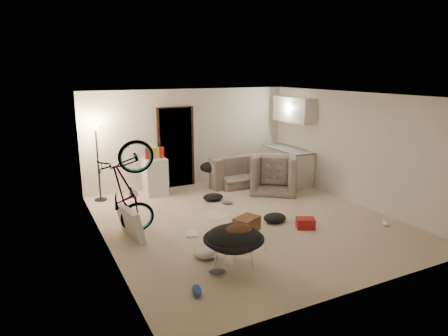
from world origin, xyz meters
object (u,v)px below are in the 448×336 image
tv_box (130,223)px  bicycle (128,211)px  floor_lamp (97,145)px  mini_fridge (155,176)px  drink_case_a (247,224)px  armchair (275,176)px  kitchen_counter (288,166)px  sofa (243,172)px  drink_case_b (305,223)px  saucer_chair (234,244)px  juicer (233,233)px

tv_box → bicycle: bearing=80.8°
floor_lamp → mini_fridge: bearing=-4.4°
mini_fridge → tv_box: (-1.20, -2.36, -0.15)m
floor_lamp → mini_fridge: floor_lamp is taller
floor_lamp → bicycle: (0.10, -2.36, -0.83)m
bicycle → drink_case_a: 2.20m
armchair → bicycle: bicycle is taller
kitchen_counter → bicycle: bicycle is taller
mini_fridge → drink_case_a: 3.15m
mini_fridge → kitchen_counter: bearing=-8.7°
floor_lamp → kitchen_counter: floor_lamp is taller
sofa → drink_case_b: 3.36m
kitchen_counter → drink_case_a: 3.67m
armchair → drink_case_a: armchair is taller
sofa → armchair: (0.40, -0.92, 0.06)m
saucer_chair → mini_fridge: bearing=89.1°
mini_fridge → juicer: (0.46, -3.20, -0.36)m
bicycle → mini_fridge: bicycle is taller
kitchen_counter → saucer_chair: 5.12m
kitchen_counter → armchair: 0.87m
kitchen_counter → mini_fridge: 3.57m
sofa → floor_lamp: bearing=-2.9°
saucer_chair → drink_case_b: saucer_chair is taller
kitchen_counter → armchair: kitchen_counter is taller
sofa → armchair: 1.00m
bicycle → tv_box: bicycle is taller
floor_lamp → bicycle: size_ratio=0.99×
armchair → sofa: bearing=-29.9°
saucer_chair → juicer: size_ratio=4.30×
drink_case_b → juicer: (-1.46, 0.22, -0.01)m
mini_fridge → juicer: bearing=-81.7°
juicer → drink_case_b: bearing=-8.7°
kitchen_counter → tv_box: kitchen_counter is taller
juicer → mini_fridge: bearing=98.1°
mini_fridge → juicer: mini_fridge is taller
tv_box → saucer_chair: bearing=-67.5°
sofa → juicer: size_ratio=9.39×
floor_lamp → tv_box: (0.10, -2.46, -1.02)m
bicycle → sofa: bearing=-53.2°
sofa → bicycle: bicycle is taller
armchair → drink_case_b: armchair is taller
drink_case_a → drink_case_b: drink_case_a is taller
bicycle → juicer: bearing=-113.6°
kitchen_counter → bicycle: size_ratio=0.82×
tv_box → sofa: bearing=23.0°
floor_lamp → sofa: bearing=-3.1°
saucer_chair → kitchen_counter: bearing=45.4°
floor_lamp → armchair: size_ratio=1.66×
armchair → drink_case_b: size_ratio=3.18×
floor_lamp → saucer_chair: bearing=-74.0°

